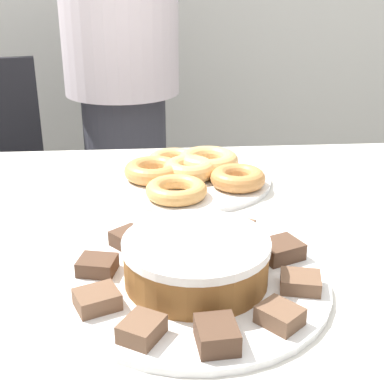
{
  "coord_description": "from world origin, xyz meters",
  "views": [
    {
      "loc": [
        -0.01,
        -0.78,
        1.15
      ],
      "look_at": [
        0.06,
        0.07,
        0.8
      ],
      "focal_mm": 50.0,
      "sensor_mm": 36.0,
      "label": 1
    }
  ],
  "objects_px": {
    "person_standing": "(122,76)",
    "frosted_cake": "(196,260)",
    "plate_cake": "(196,283)",
    "plate_donuts": "(189,180)"
  },
  "relations": [
    {
      "from": "person_standing",
      "to": "plate_donuts",
      "type": "distance_m",
      "value": 0.75
    },
    {
      "from": "plate_cake",
      "to": "plate_donuts",
      "type": "bearing_deg",
      "value": 87.2
    },
    {
      "from": "plate_donuts",
      "to": "frosted_cake",
      "type": "relative_size",
      "value": 1.68
    },
    {
      "from": "plate_donuts",
      "to": "frosted_cake",
      "type": "bearing_deg",
      "value": -92.8
    },
    {
      "from": "plate_cake",
      "to": "plate_donuts",
      "type": "relative_size",
      "value": 1.09
    },
    {
      "from": "plate_donuts",
      "to": "frosted_cake",
      "type": "distance_m",
      "value": 0.41
    },
    {
      "from": "person_standing",
      "to": "plate_donuts",
      "type": "height_order",
      "value": "person_standing"
    },
    {
      "from": "person_standing",
      "to": "frosted_cake",
      "type": "bearing_deg",
      "value": -82.54
    },
    {
      "from": "person_standing",
      "to": "frosted_cake",
      "type": "xyz_separation_m",
      "value": [
        0.15,
        -1.13,
        -0.06
      ]
    },
    {
      "from": "person_standing",
      "to": "plate_cake",
      "type": "xyz_separation_m",
      "value": [
        0.15,
        -1.13,
        -0.09
      ]
    }
  ]
}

